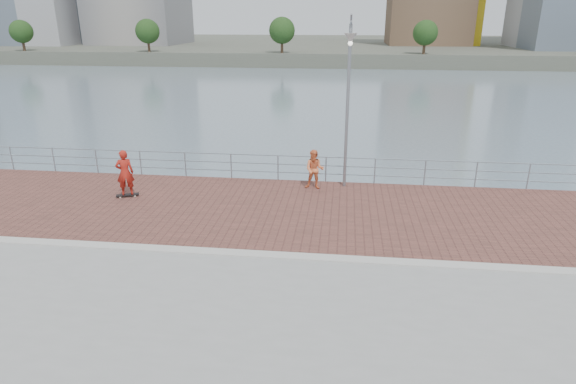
# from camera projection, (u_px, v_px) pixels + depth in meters

# --- Properties ---
(water) EXTENTS (400.00, 400.00, 0.00)m
(water) POSITION_uv_depth(u_px,v_px,m) (280.00, 314.00, 14.87)
(water) COLOR slate
(water) RESTS_ON ground
(brick_lane) EXTENTS (40.00, 6.80, 0.02)m
(brick_lane) POSITION_uv_depth(u_px,v_px,m) (293.00, 210.00, 17.54)
(brick_lane) COLOR brown
(brick_lane) RESTS_ON seawall
(curb) EXTENTS (40.00, 0.40, 0.06)m
(curb) POSITION_uv_depth(u_px,v_px,m) (280.00, 255.00, 14.17)
(curb) COLOR #B7B5AD
(curb) RESTS_ON seawall
(far_shore) EXTENTS (320.00, 95.00, 2.50)m
(far_shore) POSITION_uv_depth(u_px,v_px,m) (341.00, 46.00, 128.71)
(far_shore) COLOR #4C5142
(far_shore) RESTS_ON ground
(guardrail) EXTENTS (39.06, 0.06, 1.13)m
(guardrail) POSITION_uv_depth(u_px,v_px,m) (302.00, 165.00, 20.47)
(guardrail) COLOR #8C9EA8
(guardrail) RESTS_ON brick_lane
(street_lamp) EXTENTS (0.47, 1.37, 6.45)m
(street_lamp) POSITION_uv_depth(u_px,v_px,m) (349.00, 75.00, 18.03)
(street_lamp) COLOR gray
(street_lamp) RESTS_ON brick_lane
(skateboard) EXTENTS (0.87, 0.54, 0.10)m
(skateboard) POSITION_uv_depth(u_px,v_px,m) (128.00, 195.00, 18.81)
(skateboard) COLOR black
(skateboard) RESTS_ON brick_lane
(skateboarder) EXTENTS (0.77, 0.65, 1.80)m
(skateboarder) POSITION_uv_depth(u_px,v_px,m) (125.00, 173.00, 18.50)
(skateboarder) COLOR #A92016
(skateboarder) RESTS_ON skateboard
(bystander) EXTENTS (0.85, 0.69, 1.62)m
(bystander) POSITION_uv_depth(u_px,v_px,m) (315.00, 169.00, 19.48)
(bystander) COLOR #F07C46
(bystander) RESTS_ON brick_lane
(shoreline_trees) EXTENTS (109.44, 4.65, 6.19)m
(shoreline_trees) POSITION_uv_depth(u_px,v_px,m) (301.00, 32.00, 85.29)
(shoreline_trees) COLOR #473323
(shoreline_trees) RESTS_ON far_shore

